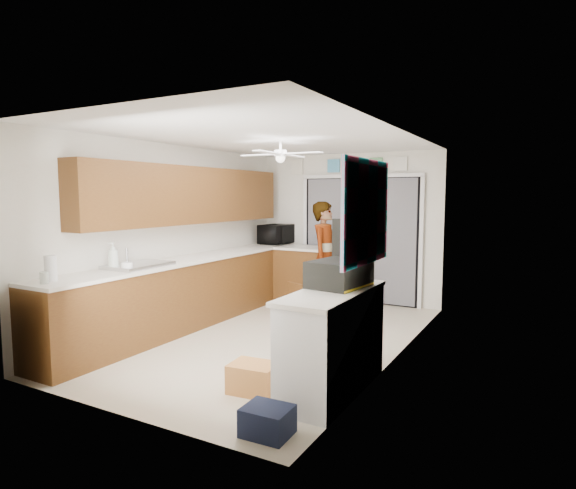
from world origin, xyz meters
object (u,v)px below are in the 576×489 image
at_px(soap_bottle, 113,256).
at_px(man, 325,257).
at_px(cup, 127,267).
at_px(paper_towel_roll, 51,268).
at_px(navy_crate, 267,421).
at_px(dog, 333,308).
at_px(microwave, 276,234).
at_px(suitcase, 339,274).
at_px(cardboard_box, 254,378).

xyz_separation_m(soap_bottle, man, (1.38, 2.86, -0.25)).
relative_size(cup, paper_towel_roll, 0.50).
height_order(paper_towel_roll, navy_crate, paper_towel_roll).
bearing_deg(soap_bottle, dog, 53.48).
relative_size(soap_bottle, dog, 0.63).
xyz_separation_m(cup, man, (1.18, 2.85, -0.14)).
bearing_deg(soap_bottle, navy_crate, -18.75).
height_order(cup, dog, cup).
xyz_separation_m(soap_bottle, cup, (0.20, 0.01, -0.11)).
xyz_separation_m(microwave, navy_crate, (2.48, -4.41, -1.00)).
relative_size(cup, suitcase, 0.22).
xyz_separation_m(microwave, cardboard_box, (1.96, -3.79, -0.98)).
xyz_separation_m(microwave, suitcase, (2.55, -3.21, -0.05)).
distance_m(navy_crate, man, 4.02).
bearing_deg(cardboard_box, navy_crate, -49.94).
xyz_separation_m(suitcase, cardboard_box, (-0.59, -0.58, -0.93)).
bearing_deg(man, soap_bottle, 153.57).
xyz_separation_m(soap_bottle, navy_crate, (2.61, -0.89, -0.99)).
bearing_deg(cardboard_box, paper_towel_roll, -165.44).
distance_m(soap_bottle, cup, 0.23).
relative_size(paper_towel_roll, cardboard_box, 0.61).
relative_size(cup, man, 0.08).
bearing_deg(cardboard_box, dog, 97.46).
height_order(soap_bottle, cardboard_box, soap_bottle).
xyz_separation_m(soap_bottle, suitcase, (2.68, 0.32, -0.04)).
bearing_deg(paper_towel_roll, cardboard_box, 14.56).
height_order(cup, man, man).
relative_size(cardboard_box, dog, 0.84).
distance_m(soap_bottle, navy_crate, 2.93).
bearing_deg(microwave, soap_bottle, 179.32).
height_order(microwave, cup, microwave).
bearing_deg(navy_crate, microwave, 119.37).
relative_size(soap_bottle, cup, 2.48).
relative_size(microwave, suitcase, 1.06).
distance_m(soap_bottle, paper_towel_roll, 0.81).
relative_size(suitcase, cardboard_box, 1.36).
bearing_deg(paper_towel_roll, cup, 77.24).
distance_m(microwave, paper_towel_roll, 4.33).
bearing_deg(microwave, cardboard_box, -151.21).
xyz_separation_m(microwave, dog, (1.62, -1.16, -0.91)).
bearing_deg(microwave, suitcase, -140.05).
height_order(microwave, cardboard_box, microwave).
xyz_separation_m(soap_bottle, cardboard_box, (2.09, -0.27, -0.97)).
height_order(microwave, soap_bottle, microwave).
distance_m(suitcase, dog, 2.41).
xyz_separation_m(cup, navy_crate, (2.41, -0.90, -0.88)).
distance_m(microwave, navy_crate, 5.16).
relative_size(soap_bottle, suitcase, 0.55).
height_order(man, dog, man).
distance_m(cup, navy_crate, 2.72).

